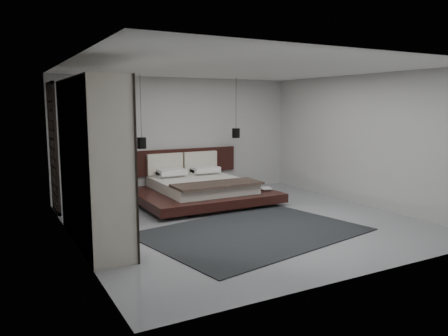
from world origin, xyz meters
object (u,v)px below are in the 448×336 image
pendant_left (142,143)px  rug (253,232)px  wardrobe (92,162)px  bed (200,188)px  lattice_screen (53,148)px  pendant_right (236,133)px

pendant_left → rug: 3.49m
wardrobe → rug: (2.48, -0.77, -1.27)m
bed → wardrobe: (-2.73, -1.85, 0.98)m
lattice_screen → pendant_right: (4.17, -0.08, 0.18)m
bed → rug: size_ratio=0.81×
bed → pendant_left: (-1.19, 0.46, 1.04)m
lattice_screen → wardrobe: size_ratio=1.00×
pendant_left → lattice_screen: bearing=177.4°
rug → pendant_right: bearing=65.0°
bed → wardrobe: bearing=-145.8°
lattice_screen → bed: size_ratio=0.90×
bed → pendant_right: bearing=21.4°
pendant_right → lattice_screen: bearing=178.9°
bed → pendant_left: pendant_left is taller
rug → bed: bearing=84.5°
pendant_right → rug: 3.71m
bed → pendant_right: size_ratio=2.00×
rug → lattice_screen: bearing=130.8°
bed → pendant_right: (1.19, 0.46, 1.18)m
lattice_screen → pendant_right: 4.17m
wardrobe → pendant_right: bearing=30.6°
lattice_screen → pendant_right: size_ratio=1.80×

